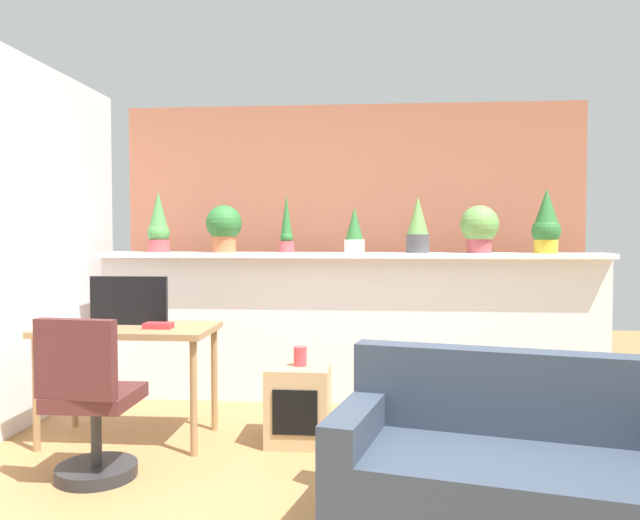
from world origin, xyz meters
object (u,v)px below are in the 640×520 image
Objects in this scene: potted_plant_3 at (354,231)px; desk at (129,339)px; side_cube_shelf at (299,404)px; book_on_desk at (158,326)px; potted_plant_2 at (286,228)px; couch at (515,477)px; potted_plant_6 at (546,223)px; potted_plant_0 at (159,225)px; potted_plant_5 at (479,227)px; potted_plant_1 at (224,226)px; office_chair at (90,411)px; tv_monitor at (129,301)px; potted_plant_4 at (418,226)px; vase_on_shelf at (300,356)px.

potted_plant_3 is 1.92m from desk.
side_cube_shelf is at bearing 2.64° from desk.
book_on_desk is (-1.22, -1.13, -0.61)m from potted_plant_3.
couch is (1.31, -2.22, -1.12)m from potted_plant_2.
potted_plant_6 is (2.02, -0.06, 0.04)m from potted_plant_2.
potted_plant_0 reaches higher than potted_plant_5.
potted_plant_2 is 2.81m from couch.
potted_plant_1 is at bearing 68.84° from desk.
potted_plant_0 is 0.56m from potted_plant_1.
side_cube_shelf is (-1.81, -0.94, -1.19)m from potted_plant_6.
office_chair is at bearing -128.53° from potted_plant_3.
side_cube_shelf is at bearing -53.21° from potted_plant_1.
potted_plant_1 is 0.42× the size of office_chair.
tv_monitor is 2.94× the size of book_on_desk.
tv_monitor is at bearing -158.44° from potted_plant_5.
book_on_desk is at bearing -16.72° from desk.
potted_plant_2 reaches higher than office_chair.
potted_plant_2 reaches higher than potted_plant_4.
potted_plant_5 is at bearing 173.85° from potted_plant_6.
potted_plant_2 is at bearing 5.16° from potted_plant_1.
potted_plant_2 is at bearing 178.31° from potted_plant_6.
couch is (0.27, -2.17, -1.13)m from potted_plant_4.
potted_plant_2 reaches higher than book_on_desk.
potted_plant_1 is 2.53m from potted_plant_6.
tv_monitor is 1.32m from side_cube_shelf.
book_on_desk is (-1.72, -1.07, -0.65)m from potted_plant_4.
potted_plant_4 is at bearing 48.98° from side_cube_shelf.
potted_plant_4 reaches higher than potted_plant_5.
vase_on_shelf reaches higher than side_cube_shelf.
potted_plant_0 is at bearing 175.11° from potted_plant_1.
potted_plant_4 is at bearing -2.66° from potted_plant_2.
side_cube_shelf is at bearing -38.30° from potted_plant_0.
tv_monitor reaches higher than couch.
potted_plant_1 is at bearing -4.89° from potted_plant_0.
tv_monitor is 4.14× the size of vase_on_shelf.
side_cube_shelf is at bearing 132.20° from couch.
potted_plant_1 is 1.05× the size of potted_plant_3.
potted_plant_3 is at bearing 173.86° from potted_plant_4.
potted_plant_5 is (2.59, -0.01, -0.02)m from potted_plant_0.
potted_plant_5 reaches higher than book_on_desk.
couch is at bearing -108.22° from potted_plant_6.
tv_monitor is 0.93m from office_chair.
potted_plant_2 is 0.43× the size of desk.
potted_plant_4 reaches higher than tv_monitor.
tv_monitor is 0.32m from book_on_desk.
potted_plant_0 is 2.00m from side_cube_shelf.
potted_plant_1 is at bearing -174.84° from potted_plant_2.
couch is at bearing -48.02° from vase_on_shelf.
office_chair is at bearing -85.65° from desk.
potted_plant_3 is 1.83m from tv_monitor.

